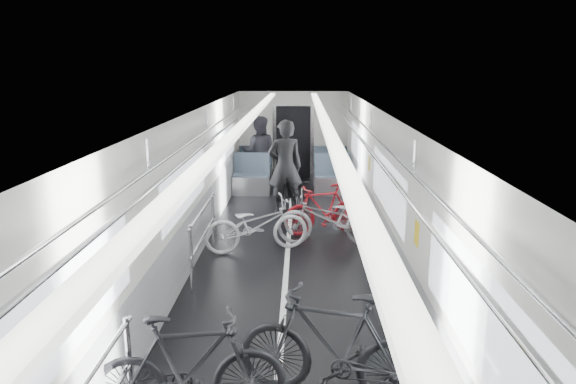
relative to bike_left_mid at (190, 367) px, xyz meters
name	(u,v)px	position (x,y,z in m)	size (l,w,h in m)	color
car_shell	(289,178)	(0.75, 5.06, 0.61)	(3.02, 14.01, 2.41)	black
bike_left_mid	(190,367)	(0.00, 0.00, 0.00)	(0.48, 1.72, 1.03)	black
bike_left_far	(256,225)	(0.22, 4.30, -0.05)	(0.62, 1.79, 0.94)	silver
bike_right_near	(334,346)	(1.29, 0.31, 0.04)	(0.53, 1.86, 1.12)	black
bike_right_mid	(329,218)	(1.47, 4.66, -0.03)	(0.64, 1.83, 0.96)	#99989C
bike_right_far	(324,209)	(1.41, 5.26, -0.04)	(0.45, 1.59, 0.96)	maroon
bike_aisle	(295,195)	(0.85, 6.59, -0.11)	(0.54, 1.54, 0.81)	black
person_standing	(285,167)	(0.63, 6.69, 0.49)	(0.73, 0.48, 2.01)	black
person_seated	(259,152)	(-0.11, 9.06, 0.41)	(0.90, 0.70, 1.84)	#313038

